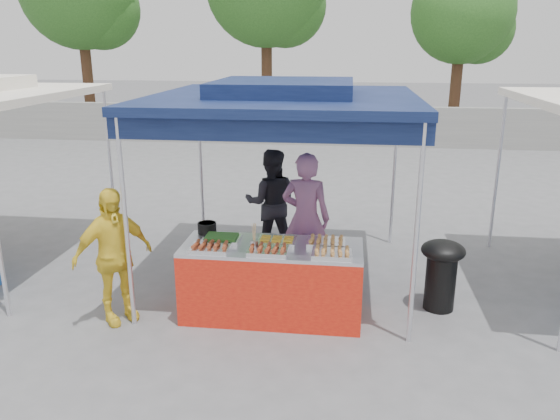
# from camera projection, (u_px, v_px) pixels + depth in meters

# --- Properties ---
(ground_plane) EXTENTS (80.00, 80.00, 0.00)m
(ground_plane) POSITION_uv_depth(u_px,v_px,m) (274.00, 310.00, 6.38)
(ground_plane) COLOR slate
(back_wall) EXTENTS (40.00, 0.25, 1.20)m
(back_wall) POSITION_uv_depth(u_px,v_px,m) (323.00, 126.00, 16.64)
(back_wall) COLOR gray
(back_wall) RESTS_ON ground_plane
(main_canopy) EXTENTS (3.20, 3.20, 2.57)m
(main_canopy) POSITION_uv_depth(u_px,v_px,m) (284.00, 97.00, 6.61)
(main_canopy) COLOR silver
(main_canopy) RESTS_ON ground_plane
(tree_2) EXTENTS (3.34, 3.25, 5.59)m
(tree_2) POSITION_uv_depth(u_px,v_px,m) (466.00, 17.00, 17.44)
(tree_2) COLOR #4A2E1C
(tree_2) RESTS_ON ground_plane
(vendor_table) EXTENTS (2.00, 0.80, 0.85)m
(vendor_table) POSITION_uv_depth(u_px,v_px,m) (272.00, 281.00, 6.16)
(vendor_table) COLOR red
(vendor_table) RESTS_ON ground_plane
(food_tray_fl) EXTENTS (0.42, 0.30, 0.07)m
(food_tray_fl) POSITION_uv_depth(u_px,v_px,m) (210.00, 248.00, 5.88)
(food_tray_fl) COLOR white
(food_tray_fl) RESTS_ON vendor_table
(food_tray_fm) EXTENTS (0.42, 0.30, 0.07)m
(food_tray_fm) POSITION_uv_depth(u_px,v_px,m) (268.00, 250.00, 5.80)
(food_tray_fm) COLOR white
(food_tray_fm) RESTS_ON vendor_table
(food_tray_fr) EXTENTS (0.42, 0.30, 0.07)m
(food_tray_fr) POSITION_uv_depth(u_px,v_px,m) (332.00, 253.00, 5.72)
(food_tray_fr) COLOR white
(food_tray_fr) RESTS_ON vendor_table
(food_tray_bl) EXTENTS (0.42, 0.30, 0.07)m
(food_tray_bl) POSITION_uv_depth(u_px,v_px,m) (221.00, 239.00, 6.15)
(food_tray_bl) COLOR white
(food_tray_bl) RESTS_ON vendor_table
(food_tray_bm) EXTENTS (0.42, 0.30, 0.07)m
(food_tray_bm) POSITION_uv_depth(u_px,v_px,m) (277.00, 241.00, 6.09)
(food_tray_bm) COLOR white
(food_tray_bm) RESTS_ON vendor_table
(food_tray_br) EXTENTS (0.42, 0.30, 0.07)m
(food_tray_br) POSITION_uv_depth(u_px,v_px,m) (326.00, 242.00, 6.05)
(food_tray_br) COLOR white
(food_tray_br) RESTS_ON vendor_table
(cooking_pot) EXTENTS (0.22, 0.22, 0.13)m
(cooking_pot) POSITION_uv_depth(u_px,v_px,m) (207.00, 228.00, 6.42)
(cooking_pot) COLOR black
(cooking_pot) RESTS_ON vendor_table
(skewer_cup) EXTENTS (0.09, 0.09, 0.11)m
(skewer_cup) POSITION_uv_depth(u_px,v_px,m) (254.00, 245.00, 5.90)
(skewer_cup) COLOR silver
(skewer_cup) RESTS_ON vendor_table
(wok_burner) EXTENTS (0.50, 0.50, 0.85)m
(wok_burner) POSITION_uv_depth(u_px,v_px,m) (442.00, 269.00, 6.30)
(wok_burner) COLOR black
(wok_burner) RESTS_ON ground_plane
(crate_left) EXTENTS (0.45, 0.32, 0.27)m
(crate_left) POSITION_uv_depth(u_px,v_px,m) (254.00, 278.00, 6.93)
(crate_left) COLOR #173EBB
(crate_left) RESTS_ON ground_plane
(crate_right) EXTENTS (0.53, 0.37, 0.32)m
(crate_right) POSITION_uv_depth(u_px,v_px,m) (302.00, 279.00, 6.84)
(crate_right) COLOR #173EBB
(crate_right) RESTS_ON ground_plane
(crate_stacked) EXTENTS (0.52, 0.36, 0.31)m
(crate_stacked) POSITION_uv_depth(u_px,v_px,m) (302.00, 256.00, 6.75)
(crate_stacked) COLOR #173EBB
(crate_stacked) RESTS_ON crate_right
(vendor_woman) EXTENTS (0.67, 0.49, 1.71)m
(vendor_woman) POSITION_uv_depth(u_px,v_px,m) (306.00, 218.00, 6.96)
(vendor_woman) COLOR #9E6491
(vendor_woman) RESTS_ON ground_plane
(helper_man) EXTENTS (0.83, 0.68, 1.57)m
(helper_man) POSITION_uv_depth(u_px,v_px,m) (271.00, 203.00, 7.90)
(helper_man) COLOR #222228
(helper_man) RESTS_ON ground_plane
(customer_person) EXTENTS (0.89, 0.91, 1.54)m
(customer_person) POSITION_uv_depth(u_px,v_px,m) (113.00, 256.00, 5.95)
(customer_person) COLOR yellow
(customer_person) RESTS_ON ground_plane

